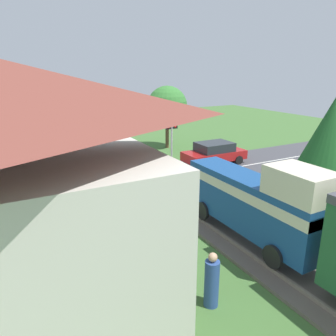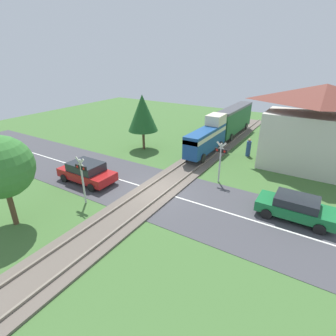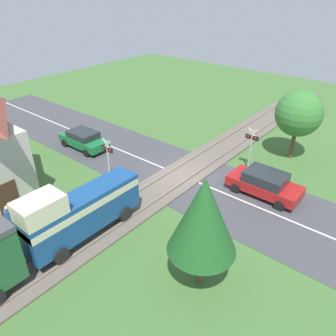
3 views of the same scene
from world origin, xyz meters
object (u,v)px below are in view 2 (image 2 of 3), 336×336
car_near_crossing (87,172)px  car_far_side (296,207)px  crossing_signal_west_approach (82,174)px  crossing_signal_east_approach (220,157)px  pedestrian_by_station (248,148)px  station_building (317,131)px  train (224,126)px

car_near_crossing → car_far_side: bearing=12.1°
crossing_signal_west_approach → crossing_signal_east_approach: same height
pedestrian_by_station → station_building: bearing=-7.5°
car_near_crossing → crossing_signal_east_approach: crossing_signal_east_approach is taller
car_far_side → station_building: (-0.06, 7.80, 2.50)m
car_near_crossing → crossing_signal_west_approach: size_ratio=1.41×
car_far_side → station_building: bearing=90.5°
crossing_signal_east_approach → station_building: bearing=47.1°
car_far_side → crossing_signal_west_approach: (-11.26, -5.00, 1.21)m
car_far_side → pedestrian_by_station: pedestrian_by_station is taller
car_near_crossing → pedestrian_by_station: (8.33, 11.33, -0.04)m
train → crossing_signal_east_approach: bearing=-71.0°
crossing_signal_west_approach → crossing_signal_east_approach: 9.25m
train → car_far_side: 13.58m
crossing_signal_west_approach → car_far_side: bearing=23.9°
train → crossing_signal_west_approach: bearing=-100.7°
car_near_crossing → pedestrian_by_station: pedestrian_by_station is taller
crossing_signal_west_approach → station_building: station_building is taller
train → crossing_signal_west_approach: 15.96m
station_building → pedestrian_by_station: 5.62m
car_far_side → pedestrian_by_station: 9.85m
car_near_crossing → crossing_signal_west_approach: 3.22m
crossing_signal_east_approach → pedestrian_by_station: size_ratio=1.86×
car_near_crossing → crossing_signal_east_approach: 9.54m
pedestrian_by_station → car_far_side: bearing=-59.1°
car_far_side → station_building: station_building is taller
pedestrian_by_station → crossing_signal_east_approach: bearing=-92.5°
car_near_crossing → crossing_signal_west_approach: crossing_signal_west_approach is taller
car_far_side → pedestrian_by_station: bearing=120.9°
crossing_signal_west_approach → pedestrian_by_station: crossing_signal_west_approach is taller
station_building → car_near_crossing: bearing=-141.3°
train → crossing_signal_east_approach: 9.07m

